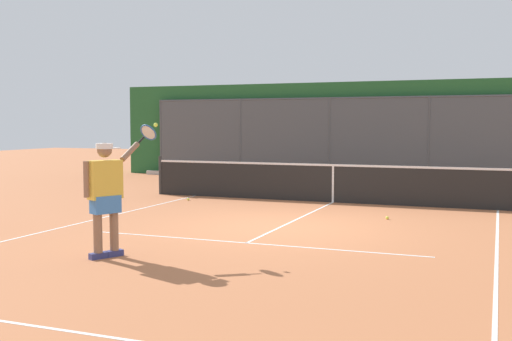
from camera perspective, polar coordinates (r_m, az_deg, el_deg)
name	(u,v)px	position (r m, az deg, el deg)	size (l,w,h in m)	color
ground_plane	(281,227)	(11.90, 2.30, -5.21)	(60.00, 60.00, 0.00)	#B76B42
court_line_markings	(241,245)	(10.11, -1.35, -6.90)	(7.77, 10.37, 0.01)	white
fence_backdrop	(381,132)	(21.99, 11.42, 3.53)	(19.80, 1.37, 3.42)	#474C51
tennis_net	(333,183)	(15.61, 7.10, -1.13)	(9.98, 0.09, 1.07)	#2D2D2D
tennis_player	(106,190)	(9.35, -13.61, -1.78)	(0.58, 1.37, 1.99)	navy
tennis_ball_by_sideline	(387,218)	(13.09, 11.98, -4.28)	(0.07, 0.07, 0.07)	#D6E042
tennis_ball_near_net	(188,199)	(16.01, -6.25, -2.64)	(0.07, 0.07, 0.07)	#D6E042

